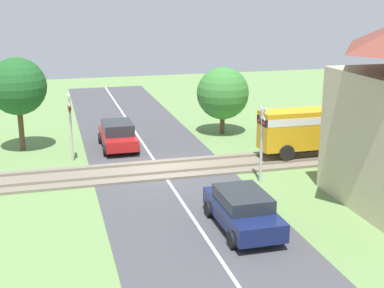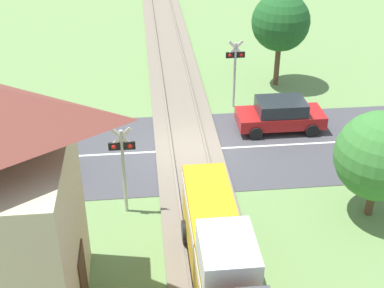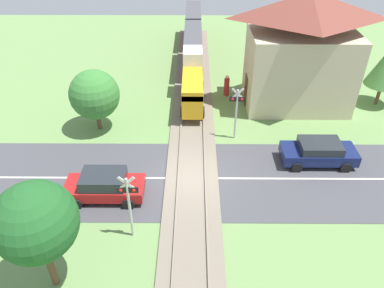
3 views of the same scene
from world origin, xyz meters
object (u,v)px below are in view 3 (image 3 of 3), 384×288
Objects in this scene: train at (193,47)px; car_far_side at (319,152)px; pedestrian_by_station at (227,86)px; crossing_signal_west_approach at (129,199)px; station_building at (301,54)px; car_near_crossing at (104,185)px; crossing_signal_east_approach at (237,107)px.

train is 14.87m from car_far_side.
train is at bearing 116.96° from pedestrian_by_station.
station_building is (9.77, 12.26, 1.56)m from crossing_signal_west_approach.
train is 11.90× the size of pedestrian_by_station.
pedestrian_by_station is at bearing 69.37° from crossing_signal_west_approach.
car_far_side is 9.34m from pedestrian_by_station.
car_near_crossing is at bearing -105.08° from train.
train is 4.81× the size of car_near_crossing.
station_building is at bearing 51.45° from crossing_signal_west_approach.
car_far_side is at bearing -60.95° from pedestrian_by_station.
crossing_signal_west_approach is at bearing -110.63° from pedestrian_by_station.
crossing_signal_east_approach is (5.20, 7.84, 0.00)m from crossing_signal_west_approach.
crossing_signal_east_approach reaches higher than car_near_crossing.
car_near_crossing is 0.95× the size of car_far_side.
crossing_signal_east_approach is 2.17× the size of pedestrian_by_station.
car_near_crossing is 12.96m from pedestrian_by_station.
car_far_side is at bearing -91.16° from station_building.
station_building is (0.14, 6.90, 2.98)m from car_far_side.
crossing_signal_west_approach and crossing_signal_east_approach have the same top height.
car_near_crossing is at bearing 124.36° from crossing_signal_west_approach.
car_far_side is at bearing 14.27° from car_near_crossing.
car_far_side is (11.32, 2.88, -0.02)m from car_near_crossing.
pedestrian_by_station reaches higher than car_near_crossing.
crossing_signal_east_approach is at bearing -88.86° from pedestrian_by_station.
car_near_crossing is at bearing -165.73° from car_far_side.
crossing_signal_west_approach is 1.00× the size of crossing_signal_east_approach.
crossing_signal_west_approach is 2.17× the size of pedestrian_by_station.
pedestrian_by_station is at bearing 119.05° from car_far_side.
crossing_signal_east_approach is at bearing -76.18° from train.
pedestrian_by_station is (-4.54, 8.17, -0.03)m from car_far_side.
station_building reaches higher than car_near_crossing.
crossing_signal_west_approach is at bearing -98.04° from train.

